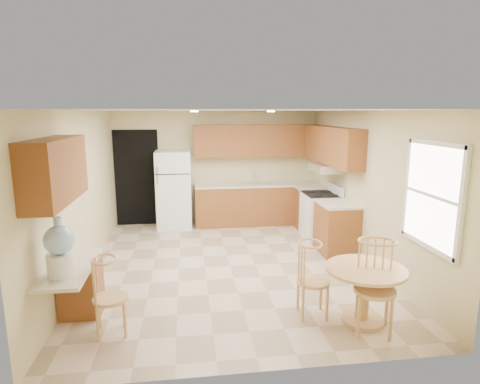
{
  "coord_description": "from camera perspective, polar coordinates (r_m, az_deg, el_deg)",
  "views": [
    {
      "loc": [
        -0.66,
        -6.16,
        2.48
      ],
      "look_at": [
        0.2,
        0.3,
        1.17
      ],
      "focal_mm": 30.0,
      "sensor_mm": 36.0,
      "label": 1
    }
  ],
  "objects": [
    {
      "name": "floor",
      "position": [
        6.67,
        -1.42,
        -10.45
      ],
      "size": [
        5.5,
        5.5,
        0.0
      ],
      "primitive_type": "plane",
      "color": "#C8AC91",
      "rests_on": "ground"
    },
    {
      "name": "ceiling",
      "position": [
        6.2,
        -1.54,
        11.55
      ],
      "size": [
        4.5,
        5.5,
        0.02
      ],
      "primitive_type": "cube",
      "color": "white",
      "rests_on": "wall_back"
    },
    {
      "name": "wall_back",
      "position": [
        9.02,
        -3.37,
        3.51
      ],
      "size": [
        4.5,
        0.02,
        2.5
      ],
      "primitive_type": "cube",
      "color": "beige",
      "rests_on": "floor"
    },
    {
      "name": "wall_front",
      "position": [
        3.69,
        3.2,
        -8.14
      ],
      "size": [
        4.5,
        0.02,
        2.5
      ],
      "primitive_type": "cube",
      "color": "beige",
      "rests_on": "floor"
    },
    {
      "name": "wall_left",
      "position": [
        6.48,
        -21.68,
        -0.39
      ],
      "size": [
        0.02,
        5.5,
        2.5
      ],
      "primitive_type": "cube",
      "color": "beige",
      "rests_on": "floor"
    },
    {
      "name": "wall_right",
      "position": [
        6.92,
        17.37,
        0.62
      ],
      "size": [
        0.02,
        5.5,
        2.5
      ],
      "primitive_type": "cube",
      "color": "beige",
      "rests_on": "floor"
    },
    {
      "name": "doorway",
      "position": [
        9.07,
        -14.44,
        1.94
      ],
      "size": [
        0.9,
        0.02,
        2.1
      ],
      "primitive_type": "cube",
      "color": "black",
      "rests_on": "floor"
    },
    {
      "name": "base_cab_back",
      "position": [
        8.98,
        2.41,
        -1.8
      ],
      "size": [
        2.75,
        0.6,
        0.87
      ],
      "primitive_type": "cube",
      "color": "brown",
      "rests_on": "floor"
    },
    {
      "name": "counter_back",
      "position": [
        8.89,
        2.44,
        1.06
      ],
      "size": [
        2.75,
        0.63,
        0.04
      ],
      "primitive_type": "cube",
      "color": "beige",
      "rests_on": "base_cab_back"
    },
    {
      "name": "base_cab_right_a",
      "position": [
        8.68,
        10.12,
        -2.44
      ],
      "size": [
        0.6,
        0.59,
        0.87
      ],
      "primitive_type": "cube",
      "color": "brown",
      "rests_on": "floor"
    },
    {
      "name": "counter_right_a",
      "position": [
        8.58,
        10.22,
        0.51
      ],
      "size": [
        0.63,
        0.59,
        0.04
      ],
      "primitive_type": "cube",
      "color": "beige",
      "rests_on": "base_cab_right_a"
    },
    {
      "name": "base_cab_right_b",
      "position": [
        7.35,
        13.55,
        -5.11
      ],
      "size": [
        0.6,
        0.8,
        0.87
      ],
      "primitive_type": "cube",
      "color": "brown",
      "rests_on": "floor"
    },
    {
      "name": "counter_right_b",
      "position": [
        7.24,
        13.72,
        -1.65
      ],
      "size": [
        0.63,
        0.8,
        0.04
      ],
      "primitive_type": "cube",
      "color": "beige",
      "rests_on": "base_cab_right_b"
    },
    {
      "name": "upper_cab_back",
      "position": [
        8.9,
        2.33,
        7.3
      ],
      "size": [
        2.75,
        0.33,
        0.7
      ],
      "primitive_type": "cube",
      "color": "brown",
      "rests_on": "wall_back"
    },
    {
      "name": "upper_cab_right",
      "position": [
        7.89,
        12.84,
        6.51
      ],
      "size": [
        0.33,
        2.42,
        0.7
      ],
      "primitive_type": "cube",
      "color": "brown",
      "rests_on": "wall_right"
    },
    {
      "name": "upper_cab_left",
      "position": [
        4.82,
        -24.77,
        2.81
      ],
      "size": [
        0.33,
        1.4,
        0.7
      ],
      "primitive_type": "cube",
      "color": "brown",
      "rests_on": "wall_left"
    },
    {
      "name": "sink",
      "position": [
        8.88,
        2.28,
        1.19
      ],
      "size": [
        0.78,
        0.44,
        0.01
      ],
      "primitive_type": "cube",
      "color": "silver",
      "rests_on": "counter_back"
    },
    {
      "name": "range_hood",
      "position": [
        7.88,
        12.2,
        3.38
      ],
      "size": [
        0.5,
        0.76,
        0.14
      ],
      "primitive_type": "cube",
      "color": "silver",
      "rests_on": "upper_cab_right"
    },
    {
      "name": "desk_pedestal",
      "position": [
        5.45,
        -21.71,
        -12.37
      ],
      "size": [
        0.48,
        0.42,
        0.72
      ],
      "primitive_type": "cube",
      "color": "brown",
      "rests_on": "floor"
    },
    {
      "name": "desk_top",
      "position": [
        4.97,
        -23.09,
        -9.97
      ],
      "size": [
        0.5,
        1.2,
        0.04
      ],
      "primitive_type": "cube",
      "color": "beige",
      "rests_on": "desk_pedestal"
    },
    {
      "name": "window",
      "position": [
        5.28,
        25.71,
        -0.46
      ],
      "size": [
        0.06,
        1.12,
        1.3
      ],
      "color": "white",
      "rests_on": "wall_right"
    },
    {
      "name": "can_light_a",
      "position": [
        7.36,
        -6.51,
        11.34
      ],
      "size": [
        0.14,
        0.14,
        0.02
      ],
      "primitive_type": "cylinder",
      "color": "white",
      "rests_on": "ceiling"
    },
    {
      "name": "can_light_b",
      "position": [
        7.52,
        4.42,
        11.38
      ],
      "size": [
        0.14,
        0.14,
        0.02
      ],
      "primitive_type": "cylinder",
      "color": "white",
      "rests_on": "ceiling"
    },
    {
      "name": "refrigerator",
      "position": [
        8.72,
        -9.4,
        0.32
      ],
      "size": [
        0.73,
        0.71,
        1.66
      ],
      "color": "white",
      "rests_on": "floor"
    },
    {
      "name": "stove",
      "position": [
        8.04,
        11.41,
        -3.35
      ],
      "size": [
        0.65,
        0.76,
        1.09
      ],
      "color": "white",
      "rests_on": "floor"
    },
    {
      "name": "dining_table",
      "position": [
        5.06,
        17.3,
        -12.77
      ],
      "size": [
        0.93,
        0.93,
        0.69
      ],
      "rotation": [
        0.0,
        0.0,
        0.22
      ],
      "color": "tan",
      "rests_on": "floor"
    },
    {
      "name": "chair_table_a",
      "position": [
        4.96,
        10.69,
        -11.5
      ],
      "size": [
        0.41,
        0.53,
        0.93
      ],
      "rotation": [
        0.0,
        0.0,
        -1.65
      ],
      "color": "tan",
      "rests_on": "floor"
    },
    {
      "name": "chair_table_b",
      "position": [
        4.74,
        19.27,
        -12.02
      ],
      "size": [
        0.47,
        0.52,
        1.06
      ],
      "rotation": [
        0.0,
        0.0,
        2.78
      ],
      "color": "tan",
      "rests_on": "floor"
    },
    {
      "name": "chair_desk",
      "position": [
        4.74,
        -18.22,
        -13.34
      ],
      "size": [
        0.39,
        0.51,
        0.89
      ],
      "rotation": [
        0.0,
        0.0,
        -1.41
      ],
      "color": "tan",
      "rests_on": "floor"
    },
    {
      "name": "water_crock",
      "position": [
        4.63,
        -24.22,
        -7.51
      ],
      "size": [
        0.31,
        0.31,
        0.64
      ],
      "color": "white",
      "rests_on": "desk_top"
    }
  ]
}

